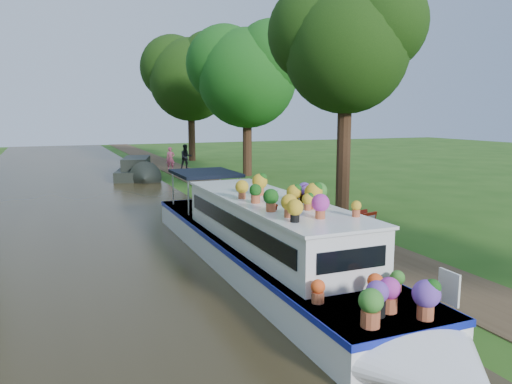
% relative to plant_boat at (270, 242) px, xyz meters
% --- Properties ---
extents(ground, '(100.00, 100.00, 0.00)m').
position_rel_plant_boat_xyz_m(ground, '(2.25, 3.31, -0.85)').
color(ground, '#234C13').
rests_on(ground, ground).
extents(canal_water, '(10.00, 100.00, 0.02)m').
position_rel_plant_boat_xyz_m(canal_water, '(-3.75, 3.31, -0.84)').
color(canal_water, '#2C2513').
rests_on(canal_water, ground).
extents(towpath, '(2.20, 100.00, 0.03)m').
position_rel_plant_boat_xyz_m(towpath, '(3.45, 3.31, -0.84)').
color(towpath, '#453420').
rests_on(towpath, ground).
extents(plant_boat, '(2.29, 13.52, 2.29)m').
position_rel_plant_boat_xyz_m(plant_boat, '(0.00, 0.00, 0.00)').
color(plant_boat, white).
rests_on(plant_boat, canal_water).
extents(tree_near_overhang, '(5.52, 5.28, 8.99)m').
position_rel_plant_boat_xyz_m(tree_near_overhang, '(6.04, 6.37, 5.75)').
color(tree_near_overhang, black).
rests_on(tree_near_overhang, ground).
extents(tree_near_mid, '(6.90, 6.60, 9.40)m').
position_rel_plant_boat_xyz_m(tree_near_mid, '(6.73, 18.39, 5.58)').
color(tree_near_mid, black).
rests_on(tree_near_mid, ground).
extents(tree_near_far, '(7.59, 7.26, 10.30)m').
position_rel_plant_boat_xyz_m(tree_near_far, '(6.23, 29.40, 6.20)').
color(tree_near_far, black).
rests_on(tree_near_far, ground).
extents(second_boat, '(3.23, 6.71, 1.23)m').
position_rel_plant_boat_xyz_m(second_boat, '(0.14, 19.80, -0.35)').
color(second_boat, black).
rests_on(second_boat, canal_water).
extents(sandwich_board, '(0.65, 0.63, 0.97)m').
position_rel_plant_boat_xyz_m(sandwich_board, '(3.84, 1.60, -0.39)').
color(sandwich_board, '#B01E0C').
rests_on(sandwich_board, towpath).
extents(pedestrian_pink, '(0.65, 0.51, 1.57)m').
position_rel_plant_boat_xyz_m(pedestrian_pink, '(2.92, 22.74, -0.04)').
color(pedestrian_pink, '#E35DA1').
rests_on(pedestrian_pink, towpath).
extents(pedestrian_dark, '(0.85, 0.67, 1.71)m').
position_rel_plant_boat_xyz_m(pedestrian_dark, '(4.06, 22.98, 0.03)').
color(pedestrian_dark, black).
rests_on(pedestrian_dark, towpath).
extents(verge_plant, '(0.44, 0.40, 0.43)m').
position_rel_plant_boat_xyz_m(verge_plant, '(1.65, 7.45, -0.64)').
color(verge_plant, '#1B5A1F').
rests_on(verge_plant, ground).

